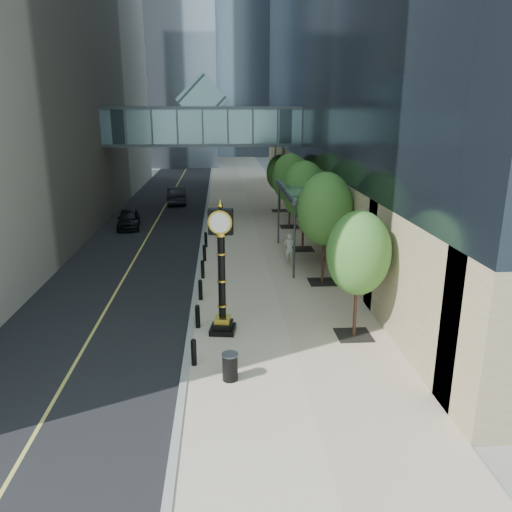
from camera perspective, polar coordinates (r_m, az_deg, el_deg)
The scene contains 14 objects.
ground at distance 17.53m, azimuth 1.89°, elevation -13.77°, with size 320.00×320.00×0.00m, color gray.
road at distance 56.03m, azimuth -9.53°, elevation 7.10°, with size 8.00×180.00×0.02m, color black.
sidewalk at distance 55.83m, azimuth -1.27°, elevation 7.31°, with size 8.00×180.00×0.06m, color #BFAD93.
curb at distance 55.79m, azimuth -5.41°, elevation 7.24°, with size 0.25×180.00×0.07m, color gray.
distant_tower_c at distance 137.21m, azimuth -6.42°, elevation 26.20°, with size 22.00×22.00×65.00m, color #91A1B6.
skywalk at distance 43.11m, azimuth -6.03°, elevation 14.82°, with size 17.00×4.20×5.80m.
entrance_canopy at distance 29.87m, azimuth 5.92°, elevation 7.40°, with size 3.00×8.00×4.38m.
bollard_row at distance 25.48m, azimuth -6.22°, elevation -2.72°, with size 0.20×16.20×0.90m.
street_trees at distance 31.67m, azimuth 5.58°, elevation 7.15°, with size 2.82×28.46×5.79m.
street_clock at distance 19.83m, azimuth -3.93°, elevation -2.57°, with size 1.14×1.14×5.35m.
trash_bin at distance 17.12m, azimuth -2.98°, elevation -12.61°, with size 0.52×0.52×0.90m, color black.
pedestrian at distance 29.22m, azimuth 3.83°, elevation 0.85°, with size 0.69×0.45×1.89m, color beige.
car_near at distance 39.82m, azimuth -14.37°, elevation 4.14°, with size 1.66×4.13×1.41m, color black.
car_far at distance 49.62m, azimuth -9.02°, elevation 6.91°, with size 1.71×4.92×1.62m, color black.
Camera 1 is at (-1.61, -15.08, 8.79)m, focal length 35.00 mm.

